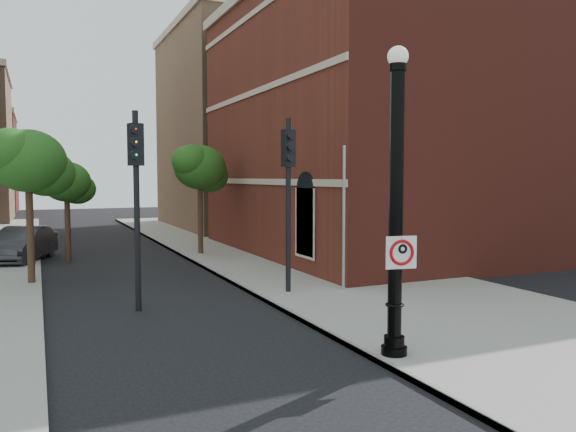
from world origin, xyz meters
name	(u,v)px	position (x,y,z in m)	size (l,w,h in m)	color
ground	(277,373)	(0.00, 0.00, 0.00)	(120.00, 120.00, 0.00)	black
sidewalk_right	(318,269)	(6.00, 10.00, 0.06)	(8.00, 60.00, 0.12)	gray
curb_edge	(222,276)	(2.05, 10.00, 0.07)	(0.10, 60.00, 0.14)	gray
brick_wall_building	(453,128)	(16.00, 14.00, 6.26)	(22.30, 16.30, 12.50)	maroon
bg_building_tan_b	(315,135)	(16.00, 30.00, 7.00)	(22.00, 14.00, 14.00)	#997053
lamppost	(396,218)	(2.46, -0.27, 2.89)	(0.53, 0.53, 6.26)	black
no_parking_sign	(401,252)	(2.49, -0.43, 2.22)	(0.65, 0.16, 0.65)	white
parked_car	(22,244)	(-4.70, 17.34, 0.77)	(1.62, 4.64, 1.53)	#2D2D32
traffic_signal_left	(136,177)	(-1.57, 6.13, 3.71)	(0.43, 0.48, 5.50)	black
traffic_signal_right	(288,177)	(3.06, 6.31, 3.71)	(0.38, 0.47, 5.51)	black
utility_pole	(344,220)	(4.76, 5.82, 2.34)	(0.09, 0.09, 4.69)	#999999
street_tree_a	(29,163)	(-4.27, 11.31, 4.18)	(2.94, 2.66, 5.30)	#342214
street_tree_b	(67,183)	(-2.85, 16.60, 3.44)	(2.43, 2.19, 4.37)	#342214
street_tree_c	(200,169)	(2.96, 16.15, 4.09)	(2.88, 2.60, 5.19)	#342214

